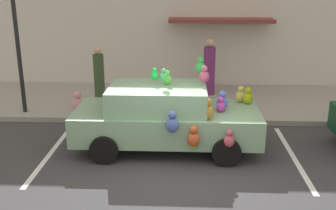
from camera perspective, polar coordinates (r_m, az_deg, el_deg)
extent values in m
plane|color=#38383A|center=(8.58, 1.47, -9.75)|extent=(60.00, 60.00, 0.00)
cube|color=gray|center=(13.20, 1.92, 0.54)|extent=(24.00, 4.00, 0.15)
cube|color=beige|center=(14.79, 2.16, 14.69)|extent=(24.00, 0.30, 6.40)
cube|color=brown|center=(14.34, 7.51, 11.86)|extent=(3.60, 1.10, 0.12)
cube|color=silver|center=(9.80, 17.32, -6.94)|extent=(0.12, 3.60, 0.01)
cube|color=silver|center=(9.99, -16.17, -6.37)|extent=(0.12, 3.60, 0.01)
cube|color=gray|center=(9.58, -0.16, -2.54)|extent=(4.34, 1.81, 0.68)
cube|color=gray|center=(9.39, -1.49, 1.03)|extent=(2.26, 1.60, 0.56)
cylinder|color=black|center=(10.57, 7.40, -2.60)|extent=(0.64, 0.22, 0.64)
cylinder|color=black|center=(8.89, 8.31, -6.62)|extent=(0.64, 0.22, 0.64)
cylinder|color=black|center=(10.68, -7.17, -2.37)|extent=(0.64, 0.22, 0.64)
cylinder|color=black|center=(9.02, -9.06, -6.29)|extent=(0.64, 0.22, 0.64)
ellipsoid|color=#8DA411|center=(10.03, 11.28, 0.96)|extent=(0.25, 0.20, 0.29)
sphere|color=#8DA411|center=(9.97, 11.35, 2.07)|extent=(0.16, 0.16, 0.16)
ellipsoid|color=#B34755|center=(8.70, 8.68, -5.08)|extent=(0.23, 0.19, 0.27)
sphere|color=#B34755|center=(8.63, 8.74, -3.93)|extent=(0.15, 0.15, 0.15)
ellipsoid|color=#BC38A9|center=(9.31, 7.49, -0.26)|extent=(0.21, 0.18, 0.25)
sphere|color=#BC38A9|center=(9.26, 7.53, 0.77)|extent=(0.14, 0.14, 0.14)
ellipsoid|color=#B14722|center=(8.62, 3.65, -4.92)|extent=(0.28, 0.23, 0.33)
sphere|color=#B14722|center=(8.54, 3.68, -3.53)|extent=(0.18, 0.18, 0.18)
ellipsoid|color=#A14264|center=(9.38, 5.19, 4.00)|extent=(0.23, 0.19, 0.28)
sphere|color=#A14264|center=(9.34, 5.22, 5.13)|extent=(0.15, 0.15, 0.15)
ellipsoid|color=#1AD547|center=(9.50, -1.91, 4.16)|extent=(0.17, 0.14, 0.20)
sphere|color=#1AD547|center=(9.47, -1.92, 4.98)|extent=(0.11, 0.11, 0.11)
ellipsoid|color=#4C64C7|center=(9.47, 7.70, 0.25)|extent=(0.27, 0.22, 0.32)
sphere|color=#4C64C7|center=(9.41, 7.76, 1.51)|extent=(0.17, 0.17, 0.17)
ellipsoid|color=#379A52|center=(9.04, -0.61, 4.01)|extent=(0.17, 0.14, 0.21)
sphere|color=#379A52|center=(9.00, -0.62, 4.89)|extent=(0.11, 0.11, 0.11)
ellipsoid|color=olive|center=(9.75, 4.52, 0.89)|extent=(0.28, 0.23, 0.33)
sphere|color=olive|center=(9.69, 4.55, 2.15)|extent=(0.18, 0.18, 0.18)
ellipsoid|color=green|center=(9.85, 4.64, 5.27)|extent=(0.24, 0.20, 0.29)
sphere|color=green|center=(9.81, 4.67, 6.41)|extent=(0.16, 0.16, 0.16)
ellipsoid|color=#97CE1B|center=(8.72, 3.61, -5.69)|extent=(0.16, 0.13, 0.19)
sphere|color=#97CE1B|center=(8.67, 3.63, -4.91)|extent=(0.10, 0.10, 0.10)
ellipsoid|color=#51B742|center=(9.40, -0.09, 3.59)|extent=(0.20, 0.17, 0.24)
sphere|color=#51B742|center=(9.36, -0.09, 4.58)|extent=(0.13, 0.13, 0.13)
ellipsoid|color=tan|center=(10.14, 10.27, 1.20)|extent=(0.24, 0.20, 0.29)
sphere|color=tan|center=(10.09, 10.33, 2.28)|extent=(0.15, 0.15, 0.15)
ellipsoid|color=olive|center=(8.77, 5.58, -1.03)|extent=(0.29, 0.23, 0.34)
sphere|color=olive|center=(8.70, 5.63, 0.42)|extent=(0.18, 0.18, 0.18)
ellipsoid|color=#B8EC34|center=(9.68, 4.32, 0.79)|extent=(0.28, 0.23, 0.33)
sphere|color=#B8EC34|center=(9.62, 4.35, 2.09)|extent=(0.18, 0.18, 0.18)
ellipsoid|color=#43589A|center=(8.50, 0.62, -2.87)|extent=(0.28, 0.23, 0.33)
sphere|color=#43589A|center=(8.42, 0.62, -1.41)|extent=(0.18, 0.18, 0.18)
ellipsoid|color=#4E68E2|center=(9.01, -7.45, -0.69)|extent=(0.26, 0.21, 0.31)
sphere|color=#4E68E2|center=(8.94, -7.51, 0.60)|extent=(0.17, 0.17, 0.17)
ellipsoid|color=pink|center=(12.29, -12.69, 0.13)|extent=(0.31, 0.26, 0.39)
sphere|color=pink|center=(12.21, -12.78, 1.37)|extent=(0.22, 0.22, 0.22)
sphere|color=pink|center=(12.21, -13.15, 1.72)|extent=(0.09, 0.09, 0.09)
sphere|color=pink|center=(12.17, -12.45, 1.72)|extent=(0.09, 0.09, 0.09)
cylinder|color=black|center=(12.29, -20.37, 6.30)|extent=(0.12, 0.12, 3.23)
cylinder|color=#6D2965|center=(13.62, 5.87, 4.84)|extent=(0.40, 0.40, 1.62)
sphere|color=tan|center=(13.45, 5.99, 8.75)|extent=(0.26, 0.26, 0.26)
cylinder|color=#334928|center=(12.40, -9.73, 3.42)|extent=(0.32, 0.32, 1.62)
sphere|color=tan|center=(12.21, -9.96, 7.62)|extent=(0.22, 0.22, 0.22)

